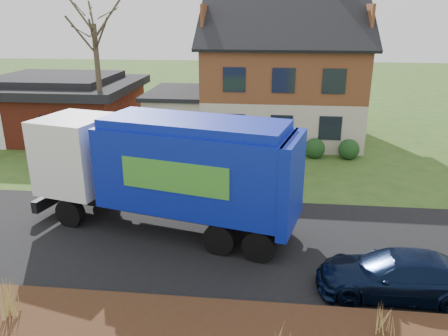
# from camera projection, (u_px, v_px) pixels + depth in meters

# --- Properties ---
(ground) EXTENTS (120.00, 120.00, 0.00)m
(ground) POSITION_uv_depth(u_px,v_px,m) (225.00, 242.00, 14.83)
(ground) COLOR #2D521B
(ground) RESTS_ON ground
(road) EXTENTS (80.00, 7.00, 0.02)m
(road) POSITION_uv_depth(u_px,v_px,m) (225.00, 241.00, 14.82)
(road) COLOR black
(road) RESTS_ON ground
(main_house) EXTENTS (12.95, 8.95, 9.26)m
(main_house) POSITION_uv_depth(u_px,v_px,m) (274.00, 71.00, 26.36)
(main_house) COLOR beige
(main_house) RESTS_ON ground
(ranch_house) EXTENTS (9.80, 8.20, 3.70)m
(ranch_house) POSITION_uv_depth(u_px,v_px,m) (59.00, 106.00, 27.63)
(ranch_house) COLOR maroon
(ranch_house) RESTS_ON ground
(garbage_truck) EXTENTS (9.88, 4.74, 4.09)m
(garbage_truck) POSITION_uv_depth(u_px,v_px,m) (168.00, 166.00, 14.97)
(garbage_truck) COLOR black
(garbage_truck) RESTS_ON ground
(silver_sedan) EXTENTS (4.76, 2.84, 1.48)m
(silver_sedan) POSITION_uv_depth(u_px,v_px,m) (188.00, 172.00, 19.15)
(silver_sedan) COLOR #AFB2B7
(silver_sedan) RESTS_ON ground
(navy_wagon) EXTENTS (4.31, 1.83, 1.24)m
(navy_wagon) POSITION_uv_depth(u_px,v_px,m) (397.00, 275.00, 11.86)
(navy_wagon) COLOR black
(navy_wagon) RESTS_ON ground
(tree_front_west) EXTENTS (3.19, 3.19, 9.49)m
(tree_front_west) POSITION_uv_depth(u_px,v_px,m) (91.00, 3.00, 22.24)
(tree_front_west) COLOR #463C2A
(tree_front_west) RESTS_ON ground
(grass_clump_west) EXTENTS (0.37, 0.31, 0.99)m
(grass_clump_west) POSITION_uv_depth(u_px,v_px,m) (11.00, 298.00, 10.60)
(grass_clump_west) COLOR tan
(grass_clump_west) RESTS_ON mulch_verge
(grass_clump_east) EXTENTS (0.30, 0.25, 0.76)m
(grass_clump_east) POSITION_uv_depth(u_px,v_px,m) (385.00, 319.00, 10.04)
(grass_clump_east) COLOR tan
(grass_clump_east) RESTS_ON mulch_verge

